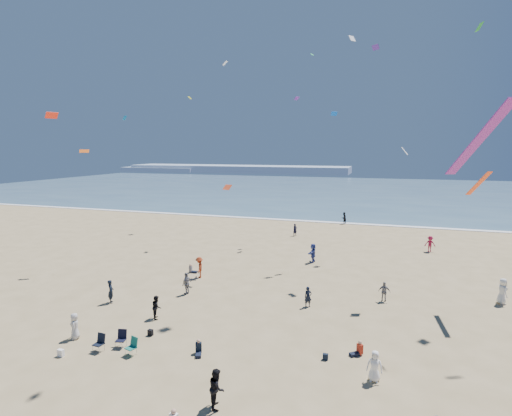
% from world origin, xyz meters
% --- Properties ---
extents(ground, '(220.00, 220.00, 0.00)m').
position_xyz_m(ground, '(0.00, 0.00, 0.00)').
color(ground, tan).
rests_on(ground, ground).
extents(ocean, '(220.00, 100.00, 0.06)m').
position_xyz_m(ocean, '(0.00, 95.00, 0.03)').
color(ocean, '#476B84').
rests_on(ocean, ground).
extents(surf_line, '(220.00, 1.20, 0.08)m').
position_xyz_m(surf_line, '(0.00, 45.00, 0.04)').
color(surf_line, white).
rests_on(surf_line, ground).
extents(headland_far, '(110.00, 20.00, 3.20)m').
position_xyz_m(headland_far, '(-60.00, 170.00, 1.60)').
color(headland_far, '#7A8EA8').
rests_on(headland_far, ground).
extents(headland_near, '(40.00, 14.00, 2.00)m').
position_xyz_m(headland_near, '(-100.00, 165.00, 1.00)').
color(headland_near, '#7A8EA8').
rests_on(headland_near, ground).
extents(standing_flyers, '(28.55, 47.68, 1.94)m').
position_xyz_m(standing_flyers, '(4.49, 14.86, 0.89)').
color(standing_flyers, black).
rests_on(standing_flyers, ground).
extents(seated_group, '(16.82, 21.73, 0.84)m').
position_xyz_m(seated_group, '(2.58, 2.61, 0.42)').
color(seated_group, white).
rests_on(seated_group, ground).
extents(chair_cluster, '(2.70, 1.48, 1.00)m').
position_xyz_m(chair_cluster, '(-4.03, 0.93, 0.50)').
color(chair_cluster, black).
rests_on(chair_cluster, ground).
extents(white_tote, '(0.35, 0.20, 0.40)m').
position_xyz_m(white_tote, '(-6.65, -0.49, 0.20)').
color(white_tote, white).
rests_on(white_tote, ground).
extents(black_backpack, '(0.30, 0.22, 0.38)m').
position_xyz_m(black_backpack, '(-3.30, 3.21, 0.19)').
color(black_backpack, black).
rests_on(black_backpack, ground).
extents(navy_bag, '(0.28, 0.18, 0.34)m').
position_xyz_m(navy_bag, '(7.38, 3.65, 0.17)').
color(navy_bag, black).
rests_on(navy_bag, ground).
extents(kites_aloft, '(39.14, 40.95, 26.82)m').
position_xyz_m(kites_aloft, '(9.15, 12.08, 15.30)').
color(kites_aloft, blue).
rests_on(kites_aloft, ground).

